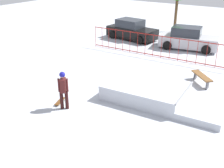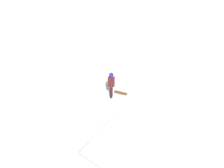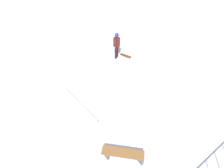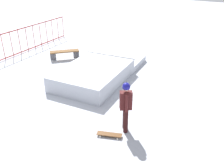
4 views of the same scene
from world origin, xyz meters
The scene contains 5 objects.
ground_plane centered at (0.00, 0.00, 0.00)m, with size 60.00×60.00×0.00m, color #B2B7C1.
skate_ramp centered at (1.46, -0.08, 0.32)m, with size 5.56×2.96×0.74m.
skater centered at (-1.49, -3.01, 1.01)m, with size 0.39×0.44×1.73m.
skateboard centered at (-2.04, -2.74, 0.08)m, with size 0.45×0.82×0.09m.
park_bench centered at (2.67, 2.94, 0.36)m, with size 1.41×1.42×0.48m.
Camera 4 is at (-7.37, -5.88, 4.97)m, focal length 39.19 mm.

